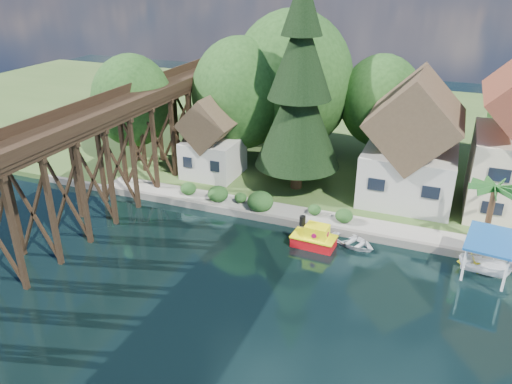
% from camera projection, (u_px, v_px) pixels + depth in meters
% --- Properties ---
extents(ground, '(140.00, 140.00, 0.00)m').
position_uv_depth(ground, '(267.00, 282.00, 33.01)').
color(ground, black).
rests_on(ground, ground).
extents(bank, '(140.00, 52.00, 0.50)m').
position_uv_depth(bank, '(363.00, 132.00, 61.63)').
color(bank, '#355421').
rests_on(bank, ground).
extents(seawall, '(60.00, 0.40, 0.62)m').
position_uv_depth(seawall, '(352.00, 234.00, 38.30)').
color(seawall, slate).
rests_on(seawall, ground).
extents(promenade, '(50.00, 2.60, 0.06)m').
position_uv_depth(promenade, '(382.00, 228.00, 38.64)').
color(promenade, gray).
rests_on(promenade, bank).
extents(trestle_bridge, '(4.12, 44.18, 9.30)m').
position_uv_depth(trestle_bridge, '(106.00, 151.00, 40.51)').
color(trestle_bridge, black).
rests_on(trestle_bridge, ground).
extents(house_left, '(7.64, 8.64, 11.02)m').
position_uv_depth(house_left, '(412.00, 147.00, 42.04)').
color(house_left, beige).
rests_on(house_left, bank).
extents(shed, '(5.09, 5.40, 7.85)m').
position_uv_depth(shed, '(213.00, 142.00, 47.35)').
color(shed, beige).
rests_on(shed, bank).
extents(bg_trees, '(49.90, 13.30, 10.57)m').
position_uv_depth(bg_trees, '(356.00, 101.00, 47.59)').
color(bg_trees, '#382314').
rests_on(bg_trees, bank).
extents(shrubs, '(15.76, 2.47, 1.70)m').
position_uv_depth(shrubs, '(255.00, 199.00, 41.86)').
color(shrubs, '#1A4217').
rests_on(shrubs, bank).
extents(conifer, '(7.55, 7.55, 18.59)m').
position_uv_depth(conifer, '(300.00, 91.00, 42.08)').
color(conifer, '#382314').
rests_on(conifer, bank).
extents(palm_tree, '(4.08, 4.08, 4.92)m').
position_uv_depth(palm_tree, '(495.00, 190.00, 34.88)').
color(palm_tree, '#382314').
rests_on(palm_tree, bank).
extents(tugboat, '(3.34, 1.97, 2.35)m').
position_uv_depth(tugboat, '(314.00, 238.00, 36.93)').
color(tugboat, '#B80C12').
rests_on(tugboat, ground).
extents(boat_white_a, '(4.37, 3.85, 0.75)m').
position_uv_depth(boat_white_a, '(353.00, 241.00, 37.25)').
color(boat_white_a, white).
rests_on(boat_white_a, ground).
extents(boat_canopy, '(3.65, 4.70, 2.80)m').
position_uv_depth(boat_canopy, '(487.00, 259.00, 33.34)').
color(boat_canopy, white).
rests_on(boat_canopy, ground).
extents(boat_yellow, '(2.79, 2.64, 1.15)m').
position_uv_depth(boat_yellow, '(473.00, 259.00, 34.50)').
color(boat_yellow, '#FEF61C').
rests_on(boat_yellow, ground).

